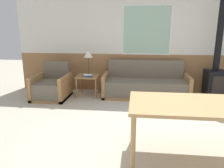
% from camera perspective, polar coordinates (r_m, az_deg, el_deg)
% --- Properties ---
extents(ground_plane, '(16.00, 16.00, 0.00)m').
position_cam_1_polar(ground_plane, '(3.55, 13.04, -13.61)').
color(ground_plane, beige).
extents(wall_back, '(7.20, 0.09, 2.70)m').
position_cam_1_polar(wall_back, '(5.77, 10.88, 11.23)').
color(wall_back, '#996B42').
rests_on(wall_back, ground_plane).
extents(couch, '(2.06, 0.81, 0.87)m').
position_cam_1_polar(couch, '(5.44, 8.71, -0.59)').
color(couch, '#9E7042').
rests_on(couch, ground_plane).
extents(armchair, '(0.79, 0.87, 0.84)m').
position_cam_1_polar(armchair, '(5.47, -15.46, -0.95)').
color(armchair, '#9E7042').
rests_on(armchair, ground_plane).
extents(side_table, '(0.54, 0.54, 0.51)m').
position_cam_1_polar(side_table, '(5.47, -6.30, 1.34)').
color(side_table, '#9E7042').
rests_on(side_table, ground_plane).
extents(table_lamp, '(0.23, 0.23, 0.62)m').
position_cam_1_polar(table_lamp, '(5.47, -6.20, 7.50)').
color(table_lamp, '#4C3823').
rests_on(table_lamp, side_table).
extents(book_stack, '(0.23, 0.15, 0.06)m').
position_cam_1_polar(book_stack, '(5.35, -6.31, 2.23)').
color(book_stack, '#234799').
rests_on(book_stack, side_table).
extents(dining_table, '(1.73, 0.89, 0.74)m').
position_cam_1_polar(dining_table, '(2.94, 21.83, -6.07)').
color(dining_table, tan).
rests_on(dining_table, ground_plane).
extents(wood_stove, '(0.45, 0.49, 2.52)m').
position_cam_1_polar(wood_stove, '(5.69, 25.53, 3.12)').
color(wood_stove, black).
rests_on(wood_stove, ground_plane).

